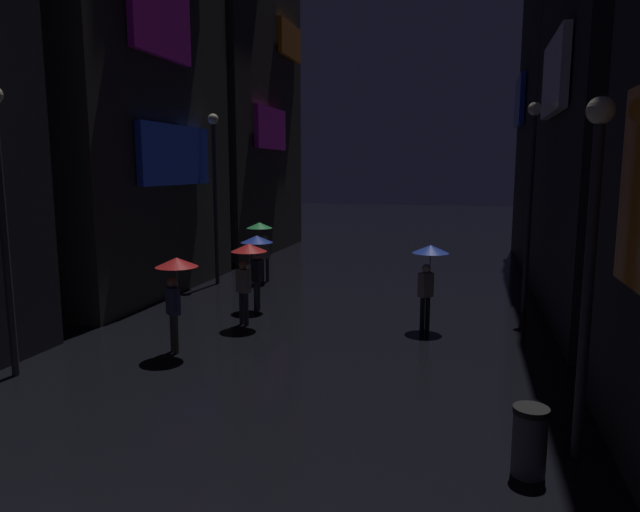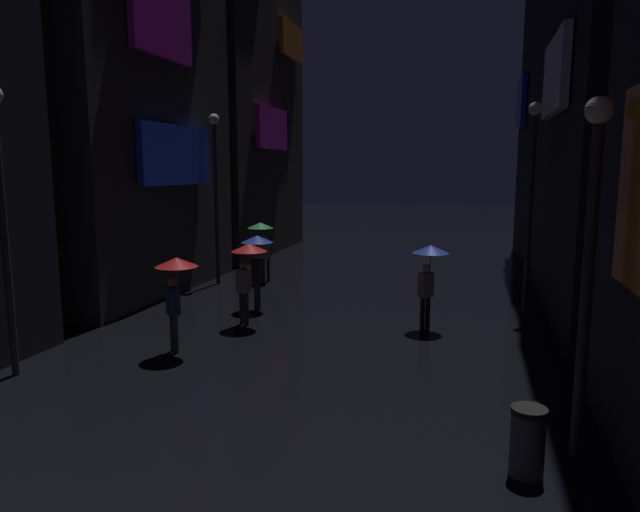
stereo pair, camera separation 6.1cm
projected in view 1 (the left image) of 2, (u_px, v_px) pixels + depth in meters
The scene contains 12 objects.
building_left_mid at pixel (111, 0), 17.47m from camera, with size 4.25×8.23×18.19m.
building_right_far at pixel (583, 37), 22.38m from camera, with size 4.25×8.34×18.14m.
pedestrian_midstreet_left_red at pixel (176, 278), 12.15m from camera, with size 0.90×0.90×2.12m.
pedestrian_far_right_blue at pixel (429, 263), 14.03m from camera, with size 0.90×0.90×2.12m.
pedestrian_near_crossing_red at pixel (247, 261), 14.37m from camera, with size 0.90×0.90×2.12m.
pedestrian_midstreet_centre_blue at pixel (257, 252), 16.00m from camera, with size 0.90×0.90×2.12m.
pedestrian_foreground_left_green at pixel (261, 235), 19.95m from camera, with size 0.90×0.90×2.12m.
streetlamp_left_near at pixel (1, 199), 10.57m from camera, with size 0.36×0.36×5.48m.
streetlamp_right_near at pixel (592, 235), 7.51m from camera, with size 0.36×0.36×4.90m.
streetlamp_left_far at pixel (215, 180), 19.37m from camera, with size 0.36×0.36×5.80m.
streetlamp_right_far at pixel (531, 184), 15.37m from camera, with size 0.36×0.36×5.72m.
trash_bin at pixel (529, 441), 7.43m from camera, with size 0.46×0.46×0.93m.
Camera 1 is at (3.42, -3.12, 3.99)m, focal length 32.00 mm.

